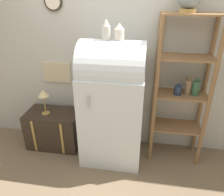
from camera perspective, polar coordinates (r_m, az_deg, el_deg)
The scene contains 8 objects.
ground_plane at distance 3.06m, azimuth -0.54°, elevation -16.76°, with size 12.00×12.00×0.00m, color #7A664C.
wall_back at distance 2.90m, azimuth 1.23°, elevation 11.55°, with size 7.00×0.09×2.70m.
refrigerator at distance 2.75m, azimuth 0.14°, elevation -0.97°, with size 0.77×0.70×1.60m.
suitcase_trunk at distance 3.33m, azimuth -14.85°, elevation -7.74°, with size 0.74×0.45×0.54m.
shelf_unit at distance 2.79m, azimuth 17.89°, elevation 3.05°, with size 0.67×0.36×1.88m.
vase_left at distance 2.49m, azimuth -1.56°, elevation 17.39°, with size 0.09×0.09×0.22m.
vase_center at distance 2.48m, azimuth 1.92°, elevation 16.86°, with size 0.11×0.11×0.18m.
desk_lamp at distance 3.06m, azimuth -17.53°, elevation 0.70°, with size 0.15×0.15×0.36m.
Camera 1 is at (0.38, -2.20, 2.09)m, focal length 35.00 mm.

